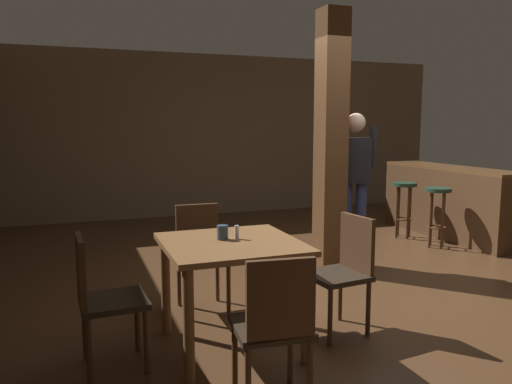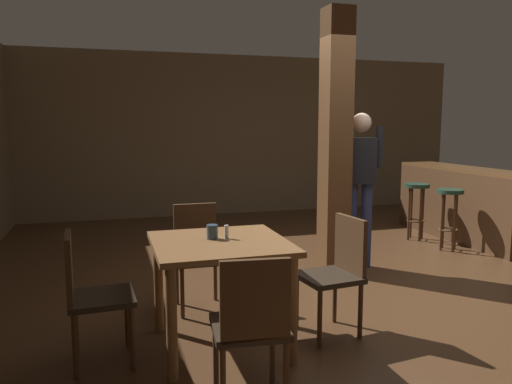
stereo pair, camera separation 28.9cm
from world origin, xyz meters
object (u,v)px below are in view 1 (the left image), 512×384
at_px(standing_person, 355,178).
at_px(bar_stool_mid, 404,197).
at_px(salt_shaker, 237,232).
at_px(napkin_cup, 223,232).
at_px(bar_stool_near, 438,204).
at_px(chair_south, 275,323).
at_px(chair_east, 344,267).
at_px(chair_west, 101,295).
at_px(bar_counter, 445,201).
at_px(dining_table, 231,260).
at_px(chair_north, 201,251).

xyz_separation_m(standing_person, bar_stool_mid, (1.42, 0.98, -0.42)).
xyz_separation_m(salt_shaker, standing_person, (1.87, 1.49, 0.17)).
xyz_separation_m(napkin_cup, bar_stool_near, (3.44, 1.82, -0.25)).
bearing_deg(chair_south, chair_east, 41.65).
relative_size(chair_west, standing_person, 0.52).
xyz_separation_m(standing_person, bar_stool_near, (1.47, 0.35, -0.43)).
bearing_deg(salt_shaker, bar_counter, 30.87).
bearing_deg(standing_person, dining_table, -141.44).
distance_m(dining_table, chair_west, 0.90).
height_order(chair_west, chair_north, same).
distance_m(chair_west, napkin_cup, 0.92).
relative_size(dining_table, bar_counter, 0.41).
height_order(chair_north, bar_stool_mid, chair_north).
bearing_deg(dining_table, napkin_cup, 118.00).
relative_size(chair_west, chair_north, 1.00).
bearing_deg(chair_south, chair_north, 90.08).
bearing_deg(bar_stool_near, chair_west, -155.85).
relative_size(chair_south, bar_stool_near, 1.14).
bearing_deg(salt_shaker, bar_stool_mid, 36.94).
distance_m(dining_table, bar_stool_mid, 4.19).
xyz_separation_m(chair_south, bar_counter, (3.94, 3.20, 0.00)).
distance_m(chair_north, napkin_cup, 0.83).
xyz_separation_m(chair_west, napkin_cup, (0.85, 0.10, 0.32)).
bearing_deg(chair_west, salt_shaker, 4.99).
xyz_separation_m(dining_table, chair_south, (-0.01, -0.84, -0.14)).
bearing_deg(napkin_cup, bar_counter, 30.01).
xyz_separation_m(napkin_cup, salt_shaker, (0.10, -0.02, -0.00)).
distance_m(chair_west, bar_counter, 5.38).
bearing_deg(salt_shaker, chair_west, -175.01).
xyz_separation_m(bar_stool_near, bar_stool_mid, (-0.05, 0.63, 0.01)).
distance_m(salt_shaker, bar_stool_near, 3.82).
height_order(dining_table, bar_stool_mid, bar_stool_mid).
bearing_deg(salt_shaker, napkin_cup, 168.41).
bearing_deg(napkin_cup, chair_east, -6.22).
distance_m(bar_stool_near, bar_stool_mid, 0.63).
xyz_separation_m(chair_south, chair_east, (0.91, 0.81, 0.00)).
bearing_deg(chair_south, bar_counter, 39.16).
xyz_separation_m(chair_north, standing_person, (1.95, 0.70, 0.50)).
relative_size(chair_east, napkin_cup, 8.57).
relative_size(dining_table, chair_south, 1.06).
distance_m(salt_shaker, bar_stool_mid, 4.12).
height_order(salt_shaker, bar_stool_mid, salt_shaker).
distance_m(napkin_cup, salt_shaker, 0.10).
xyz_separation_m(chair_south, bar_stool_near, (3.41, 2.74, 0.07)).
bearing_deg(chair_north, salt_shaker, -84.52).
distance_m(dining_table, chair_south, 0.85).
relative_size(chair_north, bar_stool_near, 1.14).
height_order(chair_south, napkin_cup, chair_south).
relative_size(chair_north, bar_stool_mid, 1.14).
relative_size(chair_west, salt_shaker, 8.97).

